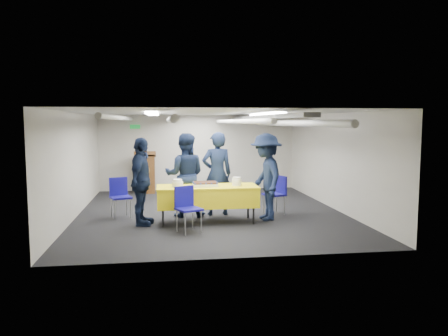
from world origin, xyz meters
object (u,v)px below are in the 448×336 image
Objects in this scene: sailor_b at (185,175)px; sailor_c at (141,182)px; podium at (145,172)px; chair_left at (120,193)px; sheet_cake at (205,184)px; serving_table at (207,196)px; sailor_a at (217,174)px; chair_right at (277,191)px; chair_near at (187,204)px; sailor_d at (266,177)px.

sailor_c is (-0.92, -0.72, -0.03)m from sailor_b.
podium reaches higher than chair_left.
sailor_b is 1.17m from sailor_c.
sailor_b is at bearing 118.55° from sheet_cake.
sailor_a reaches higher than serving_table.
chair_right reaches higher than sheet_cake.
chair_right is at bearing -65.35° from sailor_c.
sheet_cake is 0.80m from sailor_b.
sheet_cake is (-0.05, -0.02, 0.25)m from serving_table.
chair_right is 2.13m from sailor_b.
sheet_cake is 0.41× the size of podium.
chair_near is 0.47× the size of sailor_d.
sailor_b is (-0.38, 0.70, 0.11)m from sheet_cake.
sailor_d is (1.27, 0.10, 0.37)m from serving_table.
chair_left is 2.19m from sailor_a.
sailor_b is at bearing -73.75° from podium.
sheet_cake is at bearing -71.50° from podium.
chair_near is 1.00× the size of chair_right.
serving_table is 4.33m from podium.
sailor_d is at bearing -75.06° from sailor_c.
serving_table is at bearing -76.59° from sailor_c.
chair_left is 1.05m from sailor_c.
sailor_d reaches higher than podium.
sailor_b reaches higher than sheet_cake.
podium is 0.68× the size of sailor_b.
sailor_b is (0.99, -3.40, 0.31)m from podium.
sailor_b reaches higher than podium.
podium is 4.63m from chair_right.
chair_left is 1.49m from sailor_b.
sailor_c reaches higher than chair_left.
sailor_a is (0.34, 0.76, 0.12)m from sheet_cake.
chair_left reaches higher than sheet_cake.
podium is 0.70× the size of sailor_c.
podium is 0.67× the size of sailor_a.
serving_table is at bearing -89.14° from sailor_d.
sailor_a reaches higher than sailor_d.
sailor_c reaches higher than podium.
sailor_a is at bearing 62.23° from chair_near.
sheet_cake is 0.28× the size of sailor_b.
sailor_a reaches higher than podium.
podium is at bearing -68.27° from sailor_a.
chair_left is at bearing -106.44° from sailor_d.
sailor_a is 0.72m from sailor_b.
podium is 1.44× the size of chair_near.
podium is (-1.42, 4.09, 0.05)m from serving_table.
sailor_b reaches higher than serving_table.
sailor_c reaches higher than sheet_cake.
sheet_cake is 1.30m from sailor_c.
chair_right reaches higher than serving_table.
sailor_a is at bearing 65.70° from sheet_cake.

